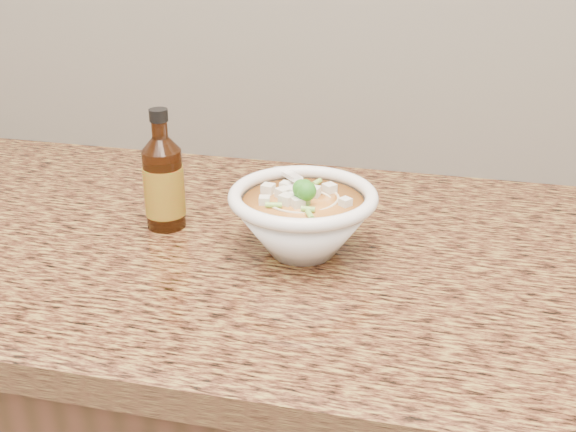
# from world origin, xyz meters

# --- Properties ---
(counter_slab) EXTENTS (4.00, 0.68, 0.04)m
(counter_slab) POSITION_xyz_m (0.00, 1.68, 0.88)
(counter_slab) COLOR olive
(counter_slab) RESTS_ON cabinet
(soup_bowl) EXTENTS (0.20, 0.21, 0.11)m
(soup_bowl) POSITION_xyz_m (-0.04, 1.65, 0.95)
(soup_bowl) COLOR white
(soup_bowl) RESTS_ON counter_slab
(hot_sauce_bottle) EXTENTS (0.07, 0.07, 0.17)m
(hot_sauce_bottle) POSITION_xyz_m (-0.25, 1.68, 0.97)
(hot_sauce_bottle) COLOR #391807
(hot_sauce_bottle) RESTS_ON counter_slab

